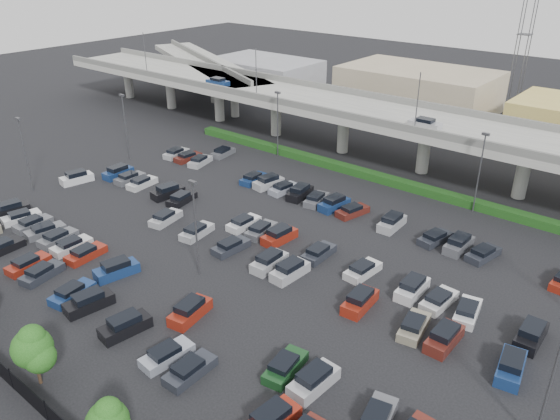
{
  "coord_description": "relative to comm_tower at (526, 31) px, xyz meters",
  "views": [
    {
      "loc": [
        36.4,
        -39.37,
        30.24
      ],
      "look_at": [
        -0.46,
        5.61,
        2.0
      ],
      "focal_mm": 35.0,
      "sensor_mm": 36.0,
      "label": 1
    }
  ],
  "objects": [
    {
      "name": "tree_row",
      "position": [
        -3.3,
        -100.53,
        -12.09
      ],
      "size": [
        65.07,
        3.66,
        5.94
      ],
      "color": "#332316",
      "rests_on": "ground"
    },
    {
      "name": "on_ramp",
      "position": [
        -56.1,
        -30.95,
        -8.76
      ],
      "size": [
        50.93,
        30.13,
        8.8
      ],
      "color": "gray",
      "rests_on": "ground"
    },
    {
      "name": "hedge",
      "position": [
        -4.0,
        -49.0,
        -15.06
      ],
      "size": [
        66.0,
        1.6,
        1.1
      ],
      "primitive_type": "cube",
      "color": "#123E14",
      "rests_on": "ground"
    },
    {
      "name": "light_poles",
      "position": [
        -8.12,
        -72.0,
        -9.37
      ],
      "size": [
        66.9,
        48.38,
        10.3
      ],
      "color": "#46464B",
      "rests_on": "ground"
    },
    {
      "name": "distant_buildings",
      "position": [
        8.38,
        -12.19,
        -11.87
      ],
      "size": [
        138.0,
        24.0,
        9.0
      ],
      "color": "gray",
      "rests_on": "ground"
    },
    {
      "name": "ground",
      "position": [
        -4.0,
        -74.0,
        -15.61
      ],
      "size": [
        280.0,
        280.0,
        0.0
      ],
      "primitive_type": "plane",
      "color": "black"
    },
    {
      "name": "overpass",
      "position": [
        -4.18,
        -42.03,
        -8.64
      ],
      "size": [
        150.0,
        13.0,
        15.8
      ],
      "color": "gray",
      "rests_on": "ground"
    },
    {
      "name": "fence",
      "position": [
        -4.05,
        -102.0,
        -14.71
      ],
      "size": [
        70.0,
        0.1,
        2.0
      ],
      "color": "black",
      "rests_on": "ground"
    },
    {
      "name": "comm_tower",
      "position": [
        0.0,
        0.0,
        0.0
      ],
      "size": [
        2.4,
        2.4,
        30.0
      ],
      "color": "#46464B",
      "rests_on": "ground"
    },
    {
      "name": "parked_cars",
      "position": [
        -4.07,
        -77.49,
        -14.99
      ],
      "size": [
        63.07,
        41.64,
        1.67
      ],
      "color": "black",
      "rests_on": "ground"
    }
  ]
}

